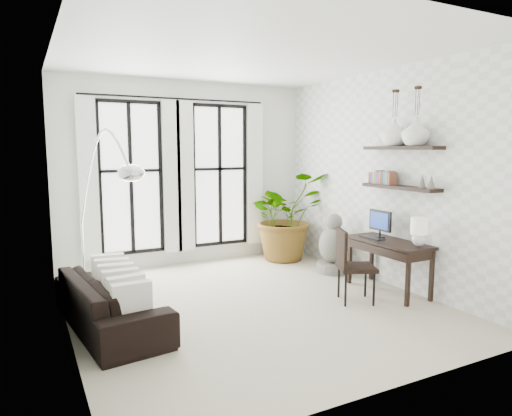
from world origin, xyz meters
TOP-DOWN VIEW (x-y plane):
  - floor at (0.00, 0.00)m, footprint 5.00×5.00m
  - ceiling at (0.00, 0.00)m, footprint 5.00×5.00m
  - wall_left at (-2.25, 0.00)m, footprint 0.00×5.00m
  - wall_right at (2.25, 0.00)m, footprint 0.00×5.00m
  - wall_back at (0.00, 2.50)m, footprint 4.50×0.00m
  - windows at (-0.20, 2.43)m, footprint 3.26×0.13m
  - wall_shelves at (2.11, -0.43)m, footprint 0.25×1.30m
  - sofa at (-1.80, 0.01)m, footprint 1.04×2.13m
  - throw_pillows at (-1.70, 0.01)m, footprint 0.40×1.52m
  - plant at (1.67, 1.90)m, footprint 1.59×1.42m
  - desk at (1.95, -0.52)m, footprint 0.54×1.27m
  - desk_chair at (1.20, -0.54)m, footprint 0.62×0.62m
  - arc_lamp at (-1.70, 0.81)m, footprint 0.72×1.84m
  - buddha at (1.91, 0.75)m, footprint 0.55×0.55m
  - vase_a at (2.11, -0.72)m, footprint 0.37×0.37m
  - vase_b at (2.11, -0.32)m, footprint 0.37×0.37m

SIDE VIEW (x-z plane):
  - floor at x=0.00m, z-range 0.00..0.00m
  - sofa at x=-1.80m, z-range 0.00..0.60m
  - buddha at x=1.91m, z-range -0.08..0.90m
  - throw_pillows at x=-1.70m, z-range 0.30..0.70m
  - desk_chair at x=1.20m, z-range 0.07..1.05m
  - desk at x=1.95m, z-range 0.14..1.28m
  - plant at x=1.67m, z-range 0.00..1.62m
  - windows at x=-0.20m, z-range 0.24..2.88m
  - wall_left at x=-2.25m, z-range -0.90..4.10m
  - wall_right at x=2.25m, z-range -0.90..4.10m
  - wall_back at x=0.00m, z-range -0.65..3.85m
  - wall_shelves at x=2.11m, z-range 1.43..2.03m
  - arc_lamp at x=-1.70m, z-range 0.64..2.93m
  - vase_a at x=2.11m, z-range 2.07..2.46m
  - vase_b at x=2.11m, z-range 2.07..2.46m
  - ceiling at x=0.00m, z-range 3.20..3.20m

